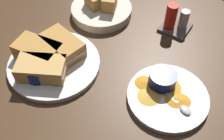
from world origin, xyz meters
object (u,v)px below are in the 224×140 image
object	(u,v)px
sandwich_half_near	(62,45)
spoon_by_dark_ramekin	(54,63)
sandwich_half_far	(38,51)
condiment_caddy	(175,21)
spoon_by_gravy_ramekin	(182,107)
ramekin_light_gravy	(163,78)
sandwich_half_extra	(42,69)
bread_basket_rear	(101,8)
plate_chips_companion	(168,97)
ramekin_dark_sauce	(37,71)
plate_sandwich_main	(54,64)

from	to	relation	value
sandwich_half_near	spoon_by_dark_ramekin	distance (cm)	5.81
sandwich_half_far	spoon_by_dark_ramekin	distance (cm)	5.87
spoon_by_dark_ramekin	condiment_caddy	xyz separation A→B (cm)	(21.98, 34.47, 1.44)
spoon_by_dark_ramekin	spoon_by_gravy_ramekin	size ratio (longest dim) A/B	1.02
ramekin_light_gravy	condiment_caddy	bearing A→B (deg)	106.69
sandwich_half_extra	bread_basket_rear	size ratio (longest dim) A/B	0.72
sandwich_half_far	condiment_caddy	size ratio (longest dim) A/B	1.48
sandwich_half_extra	spoon_by_dark_ramekin	xyz separation A→B (cm)	(-0.08, 4.75, -2.04)
plate_chips_companion	condiment_caddy	distance (cm)	28.81
sandwich_half_far	bread_basket_rear	bearing A→B (deg)	84.32
ramekin_dark_sauce	spoon_by_dark_ramekin	distance (cm)	5.97
ramekin_dark_sauce	spoon_by_dark_ramekin	size ratio (longest dim) A/B	0.74
sandwich_half_near	sandwich_half_extra	distance (cm)	10.15
condiment_caddy	sandwich_half_far	bearing A→B (deg)	-128.39
sandwich_half_extra	bread_basket_rear	world-z (taller)	bread_basket_rear
sandwich_half_near	sandwich_half_far	size ratio (longest dim) A/B	1.02
ramekin_light_gravy	plate_sandwich_main	bearing A→B (deg)	-161.15
sandwich_half_extra	spoon_by_dark_ramekin	world-z (taller)	sandwich_half_extra
bread_basket_rear	condiment_caddy	bearing A→B (deg)	14.94
ramekin_dark_sauce	ramekin_light_gravy	xyz separation A→B (cm)	(29.96, 16.12, 0.08)
spoon_by_dark_ramekin	plate_chips_companion	distance (cm)	33.34
bread_basket_rear	spoon_by_gravy_ramekin	bearing A→B (deg)	-28.73
plate_chips_companion	condiment_caddy	world-z (taller)	condiment_caddy
sandwich_half_near	condiment_caddy	distance (cm)	37.08
plate_sandwich_main	ramekin_dark_sauce	world-z (taller)	ramekin_dark_sauce
sandwich_half_far	spoon_by_dark_ramekin	xyz separation A→B (cm)	(5.50, 0.22, -2.04)
plate_chips_companion	spoon_by_gravy_ramekin	distance (cm)	4.80
sandwich_half_far	plate_chips_companion	bearing A→B (deg)	11.85
plate_sandwich_main	plate_chips_companion	distance (cm)	33.69
sandwich_half_far	spoon_by_dark_ramekin	bearing A→B (deg)	2.31
sandwich_half_near	ramekin_dark_sauce	world-z (taller)	sandwich_half_near
plate_sandwich_main	spoon_by_gravy_ramekin	distance (cm)	37.75
sandwich_half_far	sandwich_half_extra	distance (cm)	7.18
sandwich_half_far	spoon_by_dark_ramekin	size ratio (longest dim) A/B	1.42
plate_chips_companion	spoon_by_gravy_ramekin	bearing A→B (deg)	-19.00
sandwich_half_near	sandwich_half_far	xyz separation A→B (cm)	(-4.53, -5.57, 0.00)
spoon_by_dark_ramekin	ramekin_dark_sauce	bearing A→B (deg)	-97.71
sandwich_half_near	ramekin_light_gravy	distance (cm)	30.59
sandwich_half_far	bread_basket_rear	xyz separation A→B (cm)	(2.79, 28.10, -1.66)
ramekin_dark_sauce	bread_basket_rear	xyz separation A→B (cm)	(-1.93, 33.58, -1.23)
plate_sandwich_main	sandwich_half_far	size ratio (longest dim) A/B	1.89
sandwich_half_far	sandwich_half_extra	size ratio (longest dim) A/B	0.94
sandwich_half_extra	plate_chips_companion	bearing A→B (deg)	21.11
sandwich_half_near	spoon_by_gravy_ramekin	bearing A→B (deg)	1.31
plate_chips_companion	spoon_by_dark_ramekin	bearing A→B (deg)	-166.58
sandwich_half_near	spoon_by_dark_ramekin	xyz separation A→B (cm)	(0.97, -5.35, -2.04)
sandwich_half_extra	sandwich_half_far	bearing A→B (deg)	140.92
plate_sandwich_main	sandwich_half_far	bearing A→B (deg)	-174.08
ramekin_light_gravy	sandwich_half_far	bearing A→B (deg)	-162.95
plate_sandwich_main	spoon_by_dark_ramekin	world-z (taller)	spoon_by_dark_ramekin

